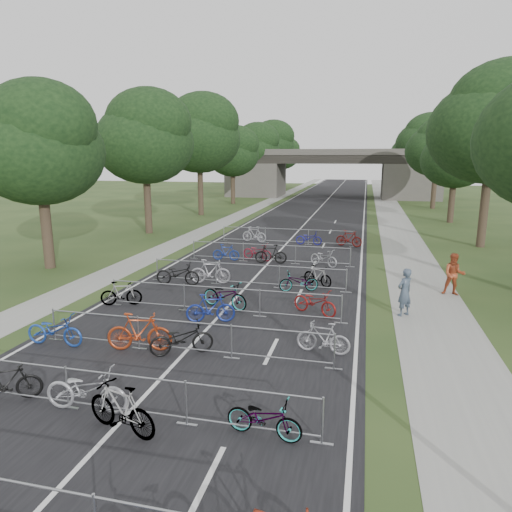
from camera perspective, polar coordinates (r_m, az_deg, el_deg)
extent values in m
cube|color=black|center=(55.70, 8.02, 6.03)|extent=(11.00, 140.00, 0.01)
cube|color=gray|center=(55.52, 16.31, 5.64)|extent=(3.00, 140.00, 0.01)
cube|color=gray|center=(56.90, 0.44, 6.28)|extent=(2.00, 140.00, 0.01)
cube|color=silver|center=(55.70, 8.02, 6.03)|extent=(0.12, 140.00, 0.00)
cube|color=#4E4B46|center=(72.19, 0.03, 9.55)|extent=(8.00, 8.00, 5.00)
cube|color=#4E4B46|center=(70.49, 18.77, 8.84)|extent=(8.00, 8.00, 5.00)
cube|color=black|center=(70.33, 9.39, 11.84)|extent=(30.00, 8.00, 1.20)
cube|color=#4E4B46|center=(66.54, 9.17, 12.69)|extent=(30.00, 0.40, 0.90)
cube|color=#4E4B46|center=(74.12, 9.64, 12.62)|extent=(30.00, 0.40, 0.90)
cylinder|color=#33261C|center=(27.24, -24.70, 2.97)|extent=(0.56, 0.56, 4.20)
ellipsoid|color=black|center=(26.96, -25.50, 11.62)|extent=(6.72, 6.72, 5.51)
sphere|color=black|center=(26.24, -25.42, 14.59)|extent=(5.38, 5.38, 5.38)
sphere|color=black|center=(27.67, -25.50, 9.86)|extent=(4.37, 4.37, 4.37)
cylinder|color=#33261C|center=(37.30, -13.37, 6.40)|extent=(0.56, 0.56, 4.72)
ellipsoid|color=black|center=(37.14, -13.74, 13.52)|extent=(7.56, 7.56, 6.20)
sphere|color=black|center=(36.49, -13.36, 15.94)|extent=(6.05, 6.05, 6.05)
sphere|color=black|center=(37.80, -14.00, 12.05)|extent=(4.91, 4.91, 4.91)
cylinder|color=#33261C|center=(34.20, 26.61, 5.25)|extent=(0.56, 0.56, 5.11)
ellipsoid|color=black|center=(34.06, 27.44, 13.62)|extent=(8.18, 8.18, 6.70)
sphere|color=black|center=(33.83, 28.95, 16.28)|extent=(6.54, 6.54, 6.54)
sphere|color=black|center=(34.41, 26.24, 11.99)|extent=(5.31, 5.31, 5.31)
cylinder|color=#33261C|center=(48.26, -6.95, 8.23)|extent=(0.56, 0.56, 5.25)
ellipsoid|color=black|center=(48.17, -7.11, 14.34)|extent=(8.40, 8.40, 6.89)
sphere|color=black|center=(47.59, -6.68, 16.41)|extent=(6.72, 6.72, 6.72)
sphere|color=black|center=(48.79, -7.44, 13.07)|extent=(5.46, 5.46, 5.46)
cylinder|color=#33261C|center=(45.97, 23.26, 6.25)|extent=(0.56, 0.56, 3.85)
ellipsoid|color=black|center=(45.79, 23.67, 10.94)|extent=(6.16, 6.16, 5.05)
sphere|color=black|center=(45.41, 24.67, 12.41)|extent=(4.93, 4.93, 4.93)
sphere|color=black|center=(46.21, 22.86, 10.05)|extent=(4.00, 4.00, 4.00)
cylinder|color=#33261C|center=(59.66, -2.90, 8.57)|extent=(0.56, 0.56, 4.20)
ellipsoid|color=black|center=(59.53, -2.94, 12.52)|extent=(6.72, 6.72, 5.51)
sphere|color=black|center=(58.91, -2.52, 13.83)|extent=(5.38, 5.38, 5.38)
sphere|color=black|center=(60.16, -3.27, 11.72)|extent=(4.37, 4.37, 4.37)
cylinder|color=#33261C|center=(57.78, 21.35, 7.76)|extent=(0.56, 0.56, 4.48)
ellipsoid|color=black|center=(57.66, 21.70, 12.11)|extent=(7.17, 7.17, 5.88)
sphere|color=black|center=(57.28, 22.49, 13.49)|extent=(5.73, 5.73, 5.73)
sphere|color=black|center=(58.08, 21.06, 11.27)|extent=(4.66, 4.66, 4.66)
cylinder|color=#33261C|center=(71.22, -0.16, 9.40)|extent=(0.56, 0.56, 4.72)
ellipsoid|color=black|center=(71.14, -0.16, 13.13)|extent=(7.56, 7.56, 6.20)
sphere|color=black|center=(70.55, 0.23, 14.36)|extent=(6.05, 6.05, 6.05)
sphere|color=black|center=(71.73, -0.46, 12.37)|extent=(4.91, 4.91, 4.91)
cylinder|color=#33261C|center=(69.65, 20.08, 8.76)|extent=(0.56, 0.56, 5.11)
ellipsoid|color=black|center=(69.58, 20.39, 12.87)|extent=(8.18, 8.18, 6.70)
sphere|color=black|center=(69.21, 21.05, 14.19)|extent=(6.54, 6.54, 6.54)
sphere|color=black|center=(70.01, 19.87, 12.06)|extent=(5.31, 5.31, 5.31)
cylinder|color=#33261C|center=(82.91, 1.83, 9.99)|extent=(0.56, 0.56, 5.25)
ellipsoid|color=black|center=(82.86, 1.85, 13.55)|extent=(8.40, 8.40, 6.89)
sphere|color=black|center=(82.30, 2.21, 14.72)|extent=(6.72, 6.72, 6.72)
sphere|color=black|center=(83.44, 1.57, 12.82)|extent=(5.46, 5.46, 5.46)
cylinder|color=#33261C|center=(81.60, 19.13, 8.80)|extent=(0.56, 0.56, 3.85)
ellipsoid|color=black|center=(81.50, 19.32, 11.44)|extent=(6.16, 6.16, 5.05)
sphere|color=black|center=(81.07, 19.85, 12.28)|extent=(4.93, 4.93, 4.93)
sphere|color=black|center=(81.96, 18.90, 10.93)|extent=(4.00, 4.00, 4.00)
cylinder|color=#33261C|center=(94.70, 3.32, 9.95)|extent=(0.56, 0.56, 4.20)
ellipsoid|color=black|center=(94.62, 3.35, 12.44)|extent=(6.72, 6.72, 5.51)
sphere|color=black|center=(94.04, 3.67, 13.26)|extent=(5.38, 5.38, 5.38)
sphere|color=black|center=(95.21, 3.09, 11.94)|extent=(4.37, 4.37, 4.37)
cylinder|color=#33261C|center=(93.53, 18.46, 9.40)|extent=(0.56, 0.56, 4.48)
ellipsoid|color=black|center=(93.45, 18.65, 12.09)|extent=(7.17, 7.17, 5.88)
sphere|color=black|center=(93.03, 19.12, 12.94)|extent=(5.73, 5.73, 5.73)
sphere|color=black|center=(93.91, 18.28, 11.56)|extent=(4.66, 4.66, 4.66)
cylinder|color=gray|center=(8.85, -28.76, -23.37)|extent=(9.20, 0.04, 0.04)
cylinder|color=gray|center=(11.33, -16.24, -14.12)|extent=(9.20, 0.04, 0.04)
cylinder|color=gray|center=(11.73, -15.97, -17.94)|extent=(9.20, 0.04, 0.04)
cylinder|color=gray|center=(12.33, -22.53, -14.93)|extent=(0.05, 0.05, 1.10)
cube|color=gray|center=(12.57, -22.32, -17.11)|extent=(0.50, 0.08, 0.03)
cylinder|color=gray|center=(10.94, -8.72, -17.71)|extent=(0.05, 0.05, 1.10)
cube|color=gray|center=(11.22, -8.63, -20.08)|extent=(0.50, 0.08, 0.03)
cylinder|color=gray|center=(10.31, 8.30, -19.73)|extent=(0.05, 0.05, 1.10)
cube|color=gray|center=(10.61, 8.21, -22.18)|extent=(0.50, 0.08, 0.03)
cylinder|color=gray|center=(14.29, -9.09, -8.11)|extent=(9.20, 0.04, 0.04)
cylinder|color=gray|center=(14.61, -8.97, -11.31)|extent=(9.20, 0.04, 0.04)
cylinder|color=gray|center=(16.70, -23.92, -7.83)|extent=(0.05, 0.05, 1.10)
cube|color=gray|center=(16.88, -23.76, -9.54)|extent=(0.50, 0.08, 0.03)
cylinder|color=gray|center=(15.09, -14.48, -9.26)|extent=(0.05, 0.05, 1.10)
cube|color=gray|center=(15.29, -14.37, -11.13)|extent=(0.50, 0.08, 0.03)
cylinder|color=gray|center=(13.98, -3.10, -10.63)|extent=(0.05, 0.05, 1.10)
cube|color=gray|center=(14.20, -3.07, -12.62)|extent=(0.50, 0.08, 0.03)
cylinder|color=gray|center=(13.50, 9.76, -11.68)|extent=(0.05, 0.05, 1.10)
cube|color=gray|center=(13.72, 9.67, -13.73)|extent=(0.50, 0.08, 0.03)
cylinder|color=gray|center=(17.67, -4.39, -3.98)|extent=(9.20, 0.04, 0.04)
cylinder|color=gray|center=(17.93, -4.34, -6.65)|extent=(9.20, 0.04, 0.04)
cylinder|color=gray|center=(19.67, -17.27, -4.33)|extent=(0.05, 0.05, 1.10)
cube|color=gray|center=(19.82, -17.17, -5.82)|extent=(0.50, 0.08, 0.03)
cylinder|color=gray|center=(18.33, -8.95, -5.13)|extent=(0.05, 0.05, 1.10)
cube|color=gray|center=(18.49, -8.90, -6.71)|extent=(0.50, 0.08, 0.03)
cylinder|color=gray|center=(17.43, 0.47, -5.90)|extent=(0.05, 0.05, 1.10)
cube|color=gray|center=(17.60, 0.47, -7.55)|extent=(0.50, 0.08, 0.03)
cylinder|color=gray|center=(17.04, 10.64, -6.55)|extent=(0.05, 0.05, 1.10)
cube|color=gray|center=(17.22, 10.57, -8.24)|extent=(0.50, 0.08, 0.03)
cylinder|color=gray|center=(21.38, -1.12, -1.06)|extent=(9.20, 0.04, 0.04)
cylinder|color=gray|center=(21.60, -1.11, -3.31)|extent=(9.20, 0.04, 0.04)
cylinder|color=gray|center=(23.06, -12.25, -1.63)|extent=(0.05, 0.05, 1.10)
cube|color=gray|center=(23.20, -12.19, -2.91)|extent=(0.50, 0.08, 0.03)
cylinder|color=gray|center=(21.93, -5.00, -2.11)|extent=(0.05, 0.05, 1.10)
cube|color=gray|center=(22.07, -4.97, -3.46)|extent=(0.50, 0.08, 0.03)
cylinder|color=gray|center=(21.18, 2.91, -2.60)|extent=(0.05, 0.05, 1.10)
cube|color=gray|center=(21.33, 2.89, -3.99)|extent=(0.50, 0.08, 0.03)
cylinder|color=gray|center=(20.86, 11.23, -3.06)|extent=(0.05, 0.05, 1.10)
cube|color=gray|center=(21.01, 11.17, -4.47)|extent=(0.50, 0.08, 0.03)
cylinder|color=gray|center=(26.15, 1.64, 1.41)|extent=(9.20, 0.04, 0.04)
cylinder|color=gray|center=(26.32, 1.63, -0.45)|extent=(9.20, 0.04, 0.04)
cylinder|color=gray|center=(27.54, -7.78, 0.80)|extent=(0.05, 0.05, 1.10)
cube|color=gray|center=(27.65, -7.75, -0.29)|extent=(0.50, 0.08, 0.03)
cylinder|color=gray|center=(26.59, -1.60, 0.50)|extent=(0.05, 0.05, 1.10)
cube|color=gray|center=(26.71, -1.60, -0.63)|extent=(0.50, 0.08, 0.03)
cylinder|color=gray|center=(25.98, 4.94, 0.17)|extent=(0.05, 0.05, 1.10)
cube|color=gray|center=(26.10, 4.92, -0.98)|extent=(0.50, 0.08, 0.03)
cylinder|color=gray|center=(25.72, 11.71, -0.17)|extent=(0.05, 0.05, 1.10)
cube|color=gray|center=(25.84, 11.66, -1.32)|extent=(0.50, 0.08, 0.03)
cylinder|color=gray|center=(31.96, 3.85, 3.39)|extent=(9.20, 0.04, 0.04)
cylinder|color=gray|center=(32.10, 3.83, 1.85)|extent=(9.20, 0.04, 0.04)
cylinder|color=gray|center=(33.10, -4.04, 2.82)|extent=(0.05, 0.05, 1.10)
cube|color=gray|center=(33.19, -4.03, 1.91)|extent=(0.50, 0.08, 0.03)
cylinder|color=gray|center=(32.32, 1.16, 2.62)|extent=(0.05, 0.05, 1.10)
cube|color=gray|center=(32.42, 1.15, 1.69)|extent=(0.50, 0.08, 0.03)
cylinder|color=gray|center=(31.82, 6.57, 2.38)|extent=(0.05, 0.05, 1.10)
cube|color=gray|center=(31.92, 6.54, 1.44)|extent=(0.50, 0.08, 0.03)
cylinder|color=gray|center=(31.61, 12.09, 2.12)|extent=(0.05, 0.05, 1.10)
cube|color=gray|center=(31.71, 12.05, 1.17)|extent=(0.50, 0.08, 0.03)
imported|color=black|center=(13.27, -28.74, -13.79)|extent=(1.66, 1.27, 1.00)
imported|color=#9FA0A7|center=(12.04, -20.42, -15.43)|extent=(2.14, 0.85, 1.10)
imported|color=gray|center=(10.97, -16.49, -17.85)|extent=(2.01, 1.05, 1.16)
imported|color=gray|center=(10.48, 1.02, -19.61)|extent=(1.80, 0.84, 0.91)
imported|color=#1D429F|center=(16.25, -23.87, -8.49)|extent=(1.98, 0.73, 1.04)
imported|color=#9D3616|center=(14.91, -14.37, -9.22)|extent=(2.14, 0.97, 1.24)
imported|color=black|center=(14.44, -9.28, -10.18)|extent=(2.04, 1.55, 1.03)
imported|color=#9F9FA6|center=(14.48, 8.40, -10.11)|extent=(1.73, 0.65, 1.01)
imported|color=gray|center=(19.53, -16.50, -4.54)|extent=(1.74, 0.99, 1.01)
imported|color=gray|center=(18.42, -3.90, -4.92)|extent=(2.22, 1.37, 1.10)
imported|color=navy|center=(16.93, -5.71, -6.54)|extent=(1.89, 1.00, 1.09)
imported|color=maroon|center=(17.83, 7.37, -5.74)|extent=(2.01, 1.46, 1.00)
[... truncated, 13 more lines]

